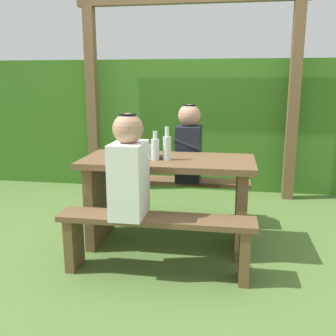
# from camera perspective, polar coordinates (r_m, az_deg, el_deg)

# --- Properties ---
(ground_plane) EXTENTS (12.00, 12.00, 0.00)m
(ground_plane) POSITION_cam_1_polar(r_m,az_deg,el_deg) (3.35, -0.00, -11.20)
(ground_plane) COLOR #507032
(hedge_backdrop) EXTENTS (6.40, 0.65, 1.62)m
(hedge_backdrop) POSITION_cam_1_polar(r_m,az_deg,el_deg) (5.13, 3.73, 6.65)
(hedge_backdrop) COLOR #376C1F
(hedge_backdrop) RESTS_ON ground_plane
(pergola_post_left) EXTENTS (0.12, 0.12, 2.21)m
(pergola_post_left) POSITION_cam_1_polar(r_m,az_deg,el_deg) (4.85, -11.19, 9.53)
(pergola_post_left) COLOR brown
(pergola_post_left) RESTS_ON ground_plane
(pergola_post_right) EXTENTS (0.12, 0.12, 2.21)m
(pergola_post_right) POSITION_cam_1_polar(r_m,az_deg,el_deg) (4.60, 18.19, 8.97)
(pergola_post_right) COLOR brown
(pergola_post_right) RESTS_ON ground_plane
(picnic_table) EXTENTS (1.40, 0.64, 0.75)m
(picnic_table) POSITION_cam_1_polar(r_m,az_deg,el_deg) (3.18, -0.00, -2.82)
(picnic_table) COLOR brown
(picnic_table) RESTS_ON ground_plane
(bench_near) EXTENTS (1.40, 0.24, 0.44)m
(bench_near) POSITION_cam_1_polar(r_m,az_deg,el_deg) (2.75, -1.80, -9.65)
(bench_near) COLOR brown
(bench_near) RESTS_ON ground_plane
(bench_far) EXTENTS (1.40, 0.24, 0.44)m
(bench_far) POSITION_cam_1_polar(r_m,az_deg,el_deg) (3.73, 1.31, -3.50)
(bench_far) COLOR brown
(bench_far) RESTS_ON ground_plane
(person_white_shirt) EXTENTS (0.25, 0.35, 0.72)m
(person_white_shirt) POSITION_cam_1_polar(r_m,az_deg,el_deg) (2.65, -5.83, -0.22)
(person_white_shirt) COLOR white
(person_white_shirt) RESTS_ON bench_near
(person_black_coat) EXTENTS (0.25, 0.35, 0.72)m
(person_black_coat) POSITION_cam_1_polar(r_m,az_deg,el_deg) (3.61, 3.14, 3.35)
(person_black_coat) COLOR black
(person_black_coat) RESTS_ON bench_far
(drinking_glass) EXTENTS (0.06, 0.06, 0.09)m
(drinking_glass) POSITION_cam_1_polar(r_m,az_deg,el_deg) (3.22, -2.97, 2.61)
(drinking_glass) COLOR silver
(drinking_glass) RESTS_ON picnic_table
(bottle_left) EXTENTS (0.07, 0.07, 0.27)m
(bottle_left) POSITION_cam_1_polar(r_m,az_deg,el_deg) (3.05, -0.12, 3.19)
(bottle_left) COLOR silver
(bottle_left) RESTS_ON picnic_table
(bottle_right) EXTENTS (0.07, 0.07, 0.23)m
(bottle_right) POSITION_cam_1_polar(r_m,az_deg,el_deg) (3.06, -1.92, 2.98)
(bottle_right) COLOR silver
(bottle_right) RESTS_ON picnic_table
(bottle_center) EXTENTS (0.07, 0.07, 0.23)m
(bottle_center) POSITION_cam_1_polar(r_m,az_deg,el_deg) (3.19, -5.20, 3.39)
(bottle_center) COLOR silver
(bottle_center) RESTS_ON picnic_table
(cell_phone) EXTENTS (0.10, 0.15, 0.01)m
(cell_phone) POSITION_cam_1_polar(r_m,az_deg,el_deg) (3.15, -1.24, 1.62)
(cell_phone) COLOR black
(cell_phone) RESTS_ON picnic_table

